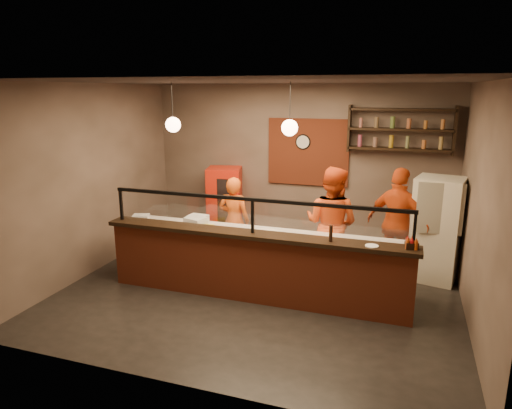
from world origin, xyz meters
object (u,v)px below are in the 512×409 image
(cook_left, at_px, (234,220))
(pepper_mill, at_px, (331,233))
(red_cooler, at_px, (225,205))
(cook_right, at_px, (398,224))
(pizza_dough, at_px, (265,233))
(condiment_caddy, at_px, (412,245))
(wall_clock, at_px, (303,142))
(fridge, at_px, (436,229))
(cook_mid, at_px, (331,224))

(cook_left, distance_m, pepper_mill, 2.45)
(red_cooler, bearing_deg, cook_right, -27.46)
(pizza_dough, height_order, condiment_caddy, condiment_caddy)
(wall_clock, xyz_separation_m, red_cooler, (-1.55, -0.31, -1.32))
(cook_left, bearing_deg, fridge, -173.09)
(pepper_mill, bearing_deg, pizza_dough, 153.58)
(fridge, height_order, red_cooler, fridge)
(cook_left, relative_size, fridge, 0.92)
(wall_clock, bearing_deg, cook_left, -123.97)
(wall_clock, distance_m, fridge, 2.98)
(pizza_dough, relative_size, condiment_caddy, 2.87)
(fridge, distance_m, condiment_caddy, 1.76)
(wall_clock, distance_m, condiment_caddy, 3.60)
(wall_clock, relative_size, red_cooler, 0.19)
(cook_right, height_order, red_cooler, cook_right)
(cook_left, bearing_deg, pepper_mill, 145.80)
(wall_clock, xyz_separation_m, cook_mid, (0.85, -1.56, -1.15))
(cook_mid, relative_size, condiment_caddy, 11.87)
(condiment_caddy, distance_m, pepper_mill, 1.06)
(red_cooler, bearing_deg, pizza_dough, -66.14)
(pizza_dough, bearing_deg, cook_right, 28.93)
(cook_left, relative_size, red_cooler, 1.02)
(cook_mid, distance_m, red_cooler, 2.71)
(cook_mid, distance_m, condiment_caddy, 1.73)
(cook_left, xyz_separation_m, fridge, (3.43, 0.33, 0.07))
(cook_mid, xyz_separation_m, condiment_caddy, (1.25, -1.19, 0.16))
(condiment_caddy, height_order, pepper_mill, pepper_mill)
(condiment_caddy, bearing_deg, fridge, 76.75)
(cook_mid, bearing_deg, cook_left, 10.30)
(cook_left, height_order, cook_mid, cook_mid)
(cook_right, height_order, pizza_dough, cook_right)
(red_cooler, xyz_separation_m, pizza_dough, (1.48, -1.93, 0.13))
(wall_clock, xyz_separation_m, pepper_mill, (1.04, -2.79, -0.93))
(cook_left, bearing_deg, wall_clock, -122.64)
(cook_mid, height_order, condiment_caddy, cook_mid)
(red_cooler, bearing_deg, wall_clock, -2.44)
(red_cooler, bearing_deg, cook_left, -73.59)
(pepper_mill, bearing_deg, red_cooler, 136.31)
(red_cooler, bearing_deg, fridge, -24.02)
(pizza_dough, bearing_deg, fridge, 24.92)
(wall_clock, distance_m, red_cooler, 2.06)
(wall_clock, xyz_separation_m, pizza_dough, (-0.07, -2.24, -1.19))
(cook_right, distance_m, red_cooler, 3.55)
(wall_clock, distance_m, pizza_dough, 2.54)
(fridge, bearing_deg, cook_right, -157.43)
(wall_clock, relative_size, pizza_dough, 0.65)
(cook_right, bearing_deg, condiment_caddy, 120.14)
(cook_right, distance_m, fridge, 0.62)
(cook_right, relative_size, red_cooler, 1.20)
(cook_mid, bearing_deg, condiment_caddy, 152.35)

